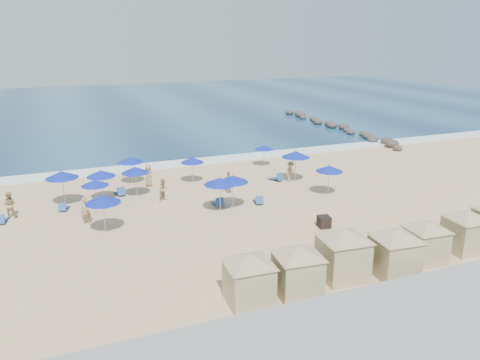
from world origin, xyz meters
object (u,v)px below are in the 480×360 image
at_px(beachgoer_3, 290,172).
at_px(beachgoer_4, 148,175).
at_px(cabana_3, 395,246).
at_px(umbrella_7, 192,160).
at_px(umbrella_11, 329,168).
at_px(cabana_1, 298,264).
at_px(umbrella_4, 131,160).
at_px(rock_jetty, 336,126).
at_px(beachgoer_0, 86,211).
at_px(umbrella_0, 62,175).
at_px(cabana_0, 249,272).
at_px(beachgoer_2, 228,182).
at_px(umbrella_3, 103,199).
at_px(umbrella_6, 220,181).
at_px(trash_bin, 324,222).
at_px(cabana_5, 466,225).
at_px(umbrella_8, 233,179).
at_px(cabana_2, 343,247).
at_px(beachgoer_1, 164,190).
at_px(umbrella_5, 135,170).
at_px(umbrella_2, 101,173).
at_px(umbrella_1, 95,183).
at_px(umbrella_9, 264,147).
at_px(umbrella_10, 296,154).
at_px(cabana_4, 426,236).
at_px(beachgoer_5, 9,205).

xyz_separation_m(beachgoer_3, beachgoer_4, (-11.41, 3.14, 0.06)).
height_order(cabana_3, beachgoer_4, cabana_3).
distance_m(umbrella_7, umbrella_11, 11.27).
height_order(cabana_1, umbrella_4, cabana_1).
height_order(rock_jetty, beachgoer_0, beachgoer_0).
relative_size(umbrella_0, beachgoer_0, 1.46).
distance_m(cabana_0, umbrella_11, 16.68).
height_order(umbrella_4, umbrella_11, umbrella_11).
height_order(umbrella_0, beachgoer_2, umbrella_0).
relative_size(umbrella_0, umbrella_3, 1.05).
bearing_deg(umbrella_7, cabana_0, -98.43).
distance_m(umbrella_3, umbrella_6, 7.98).
distance_m(trash_bin, beachgoer_4, 15.55).
xyz_separation_m(cabana_5, umbrella_8, (-9.89, 11.33, 0.67)).
relative_size(cabana_1, umbrella_8, 1.70).
distance_m(cabana_1, umbrella_8, 12.01).
relative_size(cabana_3, umbrella_6, 1.72).
xyz_separation_m(cabana_2, umbrella_4, (-7.37, 19.91, 0.39)).
relative_size(umbrella_7, beachgoer_4, 1.22).
distance_m(cabana_3, umbrella_0, 23.15).
distance_m(umbrella_0, beachgoer_0, 4.70).
bearing_deg(beachgoer_1, umbrella_5, 108.19).
relative_size(umbrella_3, umbrella_7, 1.13).
bearing_deg(umbrella_2, umbrella_4, 51.64).
relative_size(umbrella_1, umbrella_9, 1.07).
height_order(rock_jetty, umbrella_7, umbrella_7).
height_order(umbrella_2, umbrella_10, umbrella_10).
bearing_deg(cabana_4, umbrella_11, 84.37).
distance_m(umbrella_10, beachgoer_0, 17.55).
bearing_deg(beachgoer_2, umbrella_9, 32.61).
bearing_deg(umbrella_3, beachgoer_1, 43.56).
distance_m(rock_jetty, umbrella_4, 32.38).
xyz_separation_m(rock_jetty, cabana_1, (-24.59, -34.60, 1.21)).
xyz_separation_m(umbrella_6, beachgoer_2, (2.00, 3.70, -1.39)).
bearing_deg(beachgoer_2, umbrella_4, 129.27).
bearing_deg(cabana_5, umbrella_7, 120.68).
distance_m(cabana_0, umbrella_4, 20.45).
distance_m(cabana_0, beachgoer_2, 15.97).
height_order(umbrella_5, umbrella_11, umbrella_5).
distance_m(cabana_0, umbrella_1, 16.26).
bearing_deg(beachgoer_2, beachgoer_3, -5.61).
relative_size(beachgoer_1, beachgoer_5, 0.94).
xyz_separation_m(cabana_2, beachgoer_2, (-0.67, 14.82, -0.84)).
height_order(umbrella_0, umbrella_3, umbrella_0).
bearing_deg(cabana_2, beachgoer_5, 136.72).
bearing_deg(umbrella_0, umbrella_9, 13.70).
relative_size(cabana_1, umbrella_11, 1.78).
distance_m(beachgoer_2, beachgoer_4, 6.79).
bearing_deg(beachgoer_0, cabana_1, -69.31).
xyz_separation_m(cabana_1, beachgoer_3, (8.11, 16.18, -0.70)).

